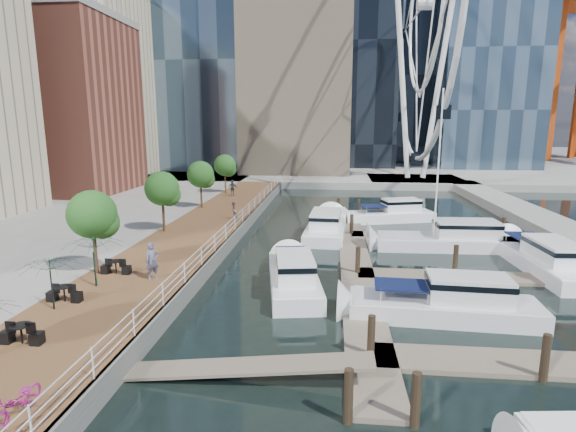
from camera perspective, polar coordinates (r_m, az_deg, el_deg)
The scene contains 18 objects.
ground at distance 20.50m, azimuth 1.29°, elevation -14.52°, with size 520.00×520.00×0.00m, color black.
boardwalk at distance 35.97m, azimuth -11.25°, elevation -2.40°, with size 6.00×60.00×1.00m, color brown.
seawall at distance 35.22m, azimuth -6.57°, elevation -2.55°, with size 0.25×60.00×1.00m, color #595954.
land_far at distance 120.68m, azimuth 5.10°, elevation 7.39°, with size 200.00×114.00×1.00m, color gray.
breakwater at distance 43.48m, azimuth 30.93°, elevation -1.44°, with size 4.00×60.00×1.00m, color gray.
pier at distance 72.00m, azimuth 15.82°, elevation 4.27°, with size 14.00×12.00×1.00m, color gray.
railing at distance 35.01m, azimuth -6.77°, elevation -0.91°, with size 0.10×60.00×1.05m, color white, non-canonical shape.
floating_docks at distance 30.32m, azimuth 18.08°, elevation -5.38°, with size 16.00×34.00×2.60m.
ferris_wheel at distance 73.47m, azimuth 17.00°, elevation 24.33°, with size 5.80×45.60×47.80m.
street_trees at distance 35.13m, azimuth -15.71°, elevation 3.36°, with size 2.60×42.60×4.60m.
cafe_tables at distance 21.57m, azimuth -28.46°, elevation -10.65°, with size 2.50×13.70×0.74m.
yacht_foreground at distance 23.02m, azimuth 19.05°, elevation -12.16°, with size 2.58×9.62×2.15m, color silver, non-canonical shape.
bicycle at distance 15.19m, azimuth -31.08°, elevation -19.68°, with size 0.71×2.03×1.06m, color #951569.
pedestrian_near at distance 24.70m, azimuth -16.86°, elevation -5.48°, with size 0.72×0.47×1.98m, color #50506B.
pedestrian_mid at distance 38.99m, azimuth -6.95°, elevation 0.74°, with size 0.76×0.59×1.57m, color #806058.
pedestrian_far at distance 51.76m, azimuth -7.06°, elevation 3.54°, with size 1.09×0.45×1.85m, color #343B42.
moored_yachts at distance 33.73m, azimuth 17.84°, elevation -4.54°, with size 19.13×35.27×11.50m.
cafe_seating at distance 22.51m, azimuth -26.84°, elevation -7.33°, with size 3.59×10.34×2.62m.
Camera 1 is at (1.40, -18.38, 8.98)m, focal length 28.00 mm.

